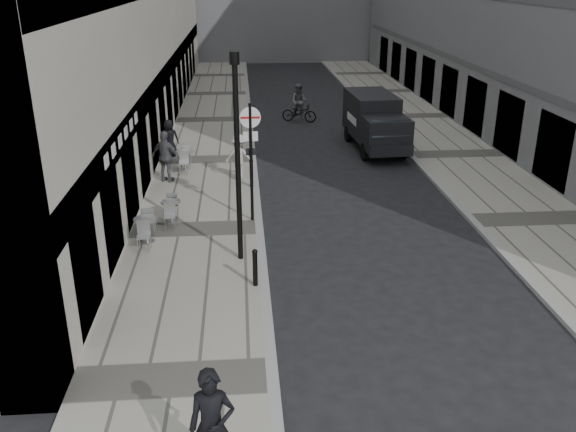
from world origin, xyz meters
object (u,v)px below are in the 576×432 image
object	(u,v)px
panel_van	(375,119)
lamppost	(237,150)
walking_man	(212,426)
cyclist	(299,107)
sign_post	(251,147)

from	to	relation	value
panel_van	lamppost	bearing A→B (deg)	-121.59
walking_man	panel_van	size ratio (longest dim) A/B	0.38
panel_van	cyclist	bearing A→B (deg)	114.25
walking_man	cyclist	bearing A→B (deg)	82.06
lamppost	cyclist	world-z (taller)	lamppost
sign_post	cyclist	world-z (taller)	sign_post
walking_man	sign_post	world-z (taller)	sign_post
walking_man	lamppost	distance (m)	8.31
walking_man	sign_post	xyz separation A→B (m)	(0.87, 10.83, 1.45)
lamppost	panel_van	size ratio (longest dim) A/B	1.08
lamppost	walking_man	bearing A→B (deg)	-93.33
lamppost	panel_van	distance (m)	13.14
sign_post	panel_van	xyz separation A→B (m)	(5.81, 8.60, -1.20)
walking_man	lamppost	world-z (taller)	lamppost
sign_post	lamppost	bearing A→B (deg)	-100.88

